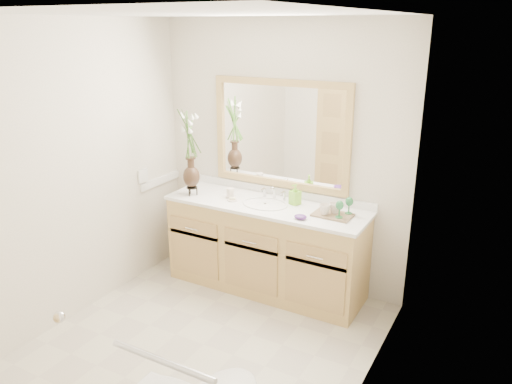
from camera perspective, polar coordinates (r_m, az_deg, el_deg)
The scene contains 23 objects.
floor at distance 4.03m, azimuth -6.01°, elevation -16.94°, with size 2.60×2.60×0.00m, color #BDB3A1.
ceiling at distance 3.28m, azimuth -7.49°, elevation 19.61°, with size 2.40×2.60×0.02m, color white.
wall_back at distance 4.54m, azimuth 2.89°, elevation 4.12°, with size 2.40×0.02×2.40m, color beige.
wall_front at distance 2.62m, azimuth -23.58°, elevation -8.74°, with size 2.40×0.02×2.40m, color beige.
wall_left at distance 4.26m, azimuth -19.95°, elevation 2.02°, with size 0.02×2.60×2.40m, color beige.
wall_right at distance 2.98m, azimuth 12.57°, elevation -4.27°, with size 0.02×2.60×2.40m, color beige.
vanity at distance 4.57m, azimuth 1.13°, elevation -6.42°, with size 1.80×0.55×0.80m.
counter at distance 4.41m, azimuth 1.17°, elevation -1.53°, with size 1.84×0.57×0.03m, color white.
sink at distance 4.41m, azimuth 1.05°, elevation -2.07°, with size 0.38×0.34×0.23m.
mirror at distance 4.48m, azimuth 2.80°, elevation 6.60°, with size 1.32×0.04×0.97m.
switch_plate at distance 4.82m, azimuth -12.81°, elevation 1.81°, with size 0.02×0.12×0.12m, color white.
door at distance 2.94m, azimuth -26.51°, elevation -10.53°, with size 0.80×0.03×2.00m, color tan.
grab_bar at distance 2.31m, azimuth -10.65°, elevation -18.48°, with size 0.03×0.03×0.55m, color silver.
flower_vase at distance 4.54m, azimuth -7.56°, elevation 5.70°, with size 0.18×0.18×0.74m.
tumbler at distance 4.55m, azimuth -2.95°, elevation -0.10°, with size 0.07×0.07×0.09m, color beige.
soap_dish at distance 4.49m, azimuth -2.73°, elevation -0.88°, with size 0.09×0.09×0.03m.
soap_bottle at distance 4.38m, azimuth 4.49°, elevation -0.38°, with size 0.07×0.08×0.16m, color #81D231.
purple_dish at distance 4.07m, azimuth 5.11°, elevation -2.84°, with size 0.11×0.09×0.04m, color #4B246E.
tray at distance 4.18m, azimuth 8.75°, elevation -2.61°, with size 0.32×0.21×0.02m, color brown.
mug_left at distance 4.14m, azimuth 7.86°, elevation -1.93°, with size 0.09×0.09×0.09m, color beige.
mug_right at distance 4.19m, azimuth 8.97°, elevation -1.78°, with size 0.09×0.09×0.09m, color beige.
goblet_front at distance 4.08m, azimuth 9.54°, elevation -1.61°, with size 0.07×0.07×0.15m.
goblet_back at distance 4.18m, azimuth 10.61°, elevation -1.19°, with size 0.06×0.06×0.14m.
Camera 1 is at (1.93, -2.65, 2.33)m, focal length 35.00 mm.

